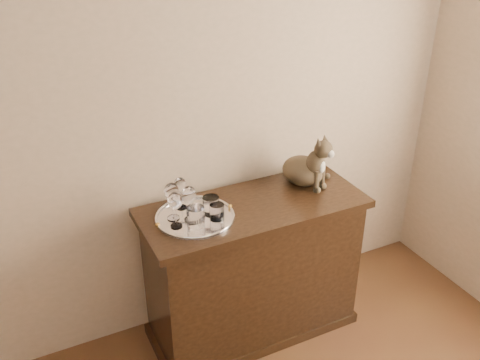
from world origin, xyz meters
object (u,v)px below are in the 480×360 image
object	(u,v)px
wine_glass_a	(172,201)
tumbler_a	(217,212)
tray	(195,218)
wine_glass_b	(181,193)
wine_glass_c	(175,210)
tumbler_c	(211,206)
cat	(304,158)
tumbler_b	(196,216)
wine_glass_d	(189,203)
sideboard	(253,270)

from	to	relation	value
wine_glass_a	tumbler_a	distance (m)	0.22
tray	wine_glass_b	world-z (taller)	wine_glass_b
tray	wine_glass_c	distance (m)	0.15
tumbler_c	cat	distance (m)	0.61
tumbler_b	cat	xyz separation A→B (m)	(0.70, 0.15, 0.10)
wine_glass_a	tumbler_b	bearing A→B (deg)	-54.36
tray	wine_glass_d	size ratio (longest dim) A/B	2.13
wine_glass_a	wine_glass_b	size ratio (longest dim) A/B	1.14
wine_glass_b	tumbler_b	xyz separation A→B (m)	(0.00, -0.19, -0.04)
wine_glass_d	wine_glass_c	bearing A→B (deg)	-162.63
sideboard	tray	size ratio (longest dim) A/B	3.00
wine_glass_a	tumbler_b	distance (m)	0.14
cat	tumbler_a	bearing A→B (deg)	171.14
wine_glass_d	tumbler_a	bearing A→B (deg)	-22.79
tumbler_a	tumbler_c	size ratio (longest dim) A/B	0.88
wine_glass_c	wine_glass_b	bearing A→B (deg)	61.31
wine_glass_b	wine_glass_d	distance (m)	0.13
wine_glass_c	wine_glass_d	xyz separation A→B (m)	(0.08, 0.03, 0.00)
tumbler_b	wine_glass_c	bearing A→B (deg)	158.84
wine_glass_a	tumbler_a	xyz separation A→B (m)	(0.19, -0.10, -0.06)
cat	tumbler_c	bearing A→B (deg)	165.66
tumbler_a	cat	distance (m)	0.61
wine_glass_b	wine_glass_d	bearing A→B (deg)	-91.21
tumbler_c	cat	size ratio (longest dim) A/B	0.30
tray	wine_glass_c	world-z (taller)	wine_glass_c
wine_glass_c	wine_glass_a	bearing A→B (deg)	81.28
wine_glass_d	sideboard	bearing A→B (deg)	0.20
wine_glass_b	tray	bearing A→B (deg)	-76.57
wine_glass_b	tumbler_c	bearing A→B (deg)	-47.24
wine_glass_d	tumbler_b	size ratio (longest dim) A/B	1.89
wine_glass_c	cat	xyz separation A→B (m)	(0.79, 0.12, 0.06)
wine_glass_d	tumbler_c	bearing A→B (deg)	2.78
sideboard	tumbler_b	world-z (taller)	tumbler_b
tumbler_a	cat	size ratio (longest dim) A/B	0.26
tumbler_a	tumbler_c	world-z (taller)	tumbler_c
cat	sideboard	bearing A→B (deg)	171.69
tray	tumbler_a	size ratio (longest dim) A/B	4.85
wine_glass_a	wine_glass_c	size ratio (longest dim) A/B	1.06
tray	wine_glass_c	bearing A→B (deg)	-161.91
wine_glass_b	tumbler_b	world-z (taller)	wine_glass_b
wine_glass_a	wine_glass_b	world-z (taller)	wine_glass_a
wine_glass_c	cat	distance (m)	0.80
sideboard	wine_glass_d	bearing A→B (deg)	-179.80
tumbler_a	sideboard	bearing A→B (deg)	12.77
wine_glass_d	tumbler_c	world-z (taller)	wine_glass_d
wine_glass_c	tumbler_b	world-z (taller)	wine_glass_c
wine_glass_d	tumbler_c	xyz separation A→B (m)	(0.12, 0.01, -0.05)
wine_glass_b	tumbler_b	bearing A→B (deg)	-88.58
wine_glass_b	wine_glass_d	xyz separation A→B (m)	(-0.00, -0.13, 0.01)
wine_glass_d	cat	xyz separation A→B (m)	(0.71, 0.09, 0.06)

